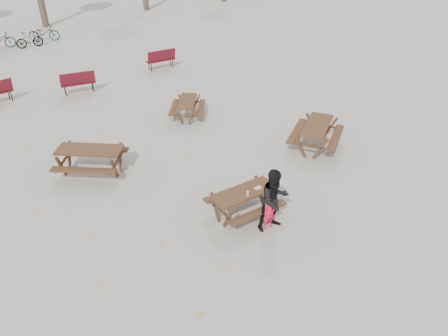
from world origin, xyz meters
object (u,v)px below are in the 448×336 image
picnic_table_east (316,136)px  picnic_table_north (91,161)px  picnic_table_far (187,109)px  main_picnic_table (244,197)px  soda_bottle (248,194)px  food_tray (258,188)px  adult (274,200)px  child (269,212)px

picnic_table_east → picnic_table_north: picnic_table_east is taller
picnic_table_far → picnic_table_east: bearing=-115.7°
main_picnic_table → picnic_table_east: picnic_table_east is taller
main_picnic_table → soda_bottle: (-0.06, -0.22, 0.26)m
main_picnic_table → food_tray: food_tray is taller
adult → picnic_table_north: 6.13m
picnic_table_east → picnic_table_far: 5.28m
soda_bottle → picnic_table_far: size_ratio=0.10×
picnic_table_east → main_picnic_table: bearing=167.8°
food_tray → soda_bottle: 0.47m
food_tray → picnic_table_far: size_ratio=0.11×
food_tray → picnic_table_north: 5.51m
main_picnic_table → picnic_table_east: 4.69m
soda_bottle → picnic_table_far: soda_bottle is taller
picnic_table_east → adult: bearing=178.8°
soda_bottle → child: 0.73m
main_picnic_table → food_tray: bearing=-13.2°
picnic_table_north → food_tray: bearing=-17.3°
picnic_table_east → picnic_table_north: 7.57m
food_tray → adult: adult is taller
adult → picnic_table_north: bearing=123.1°
soda_bottle → adult: bearing=-58.8°
main_picnic_table → picnic_table_far: main_picnic_table is taller
food_tray → picnic_table_north: (-3.12, 4.53, -0.36)m
main_picnic_table → food_tray: size_ratio=10.00×
soda_bottle → adult: adult is taller
food_tray → adult: bearing=-94.8°
food_tray → child: 0.80m
adult → child: bearing=166.5°
main_picnic_table → adult: 0.96m
picnic_table_east → soda_bottle: bearing=170.0°
food_tray → picnic_table_far: 6.68m
main_picnic_table → adult: adult is taller
child → adult: adult is taller
adult → food_tray: bearing=88.3°
picnic_table_east → child: bearing=177.7°
soda_bottle → child: size_ratio=0.16×
picnic_table_north → soda_bottle: bearing=-22.0°
food_tray → picnic_table_far: (1.48, 6.50, -0.44)m
soda_bottle → picnic_table_far: bearing=73.8°
main_picnic_table → adult: (0.32, -0.86, 0.29)m
child → picnic_table_far: size_ratio=0.64×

